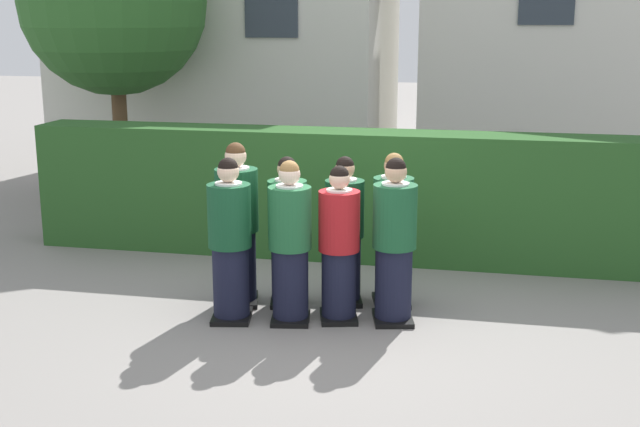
{
  "coord_description": "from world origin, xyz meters",
  "views": [
    {
      "loc": [
        1.69,
        -7.78,
        3.03
      ],
      "look_at": [
        0.0,
        0.26,
        1.05
      ],
      "focal_mm": 46.71,
      "sensor_mm": 36.0,
      "label": 1
    }
  ],
  "objects_px": {
    "student_front_row_1": "(290,246)",
    "student_front_row_0": "(230,244)",
    "student_rear_row_3": "(393,233)",
    "student_rear_row_0": "(237,228)",
    "student_front_row_3": "(394,245)",
    "student_in_red_blazer": "(339,248)",
    "student_rear_row_1": "(288,235)",
    "student_rear_row_2": "(344,234)"
  },
  "relations": [
    {
      "from": "student_rear_row_1",
      "to": "student_rear_row_3",
      "type": "bearing_deg",
      "value": 11.4
    },
    {
      "from": "student_rear_row_0",
      "to": "student_rear_row_2",
      "type": "height_order",
      "value": "student_rear_row_0"
    },
    {
      "from": "student_front_row_1",
      "to": "student_front_row_3",
      "type": "distance_m",
      "value": 1.03
    },
    {
      "from": "student_rear_row_1",
      "to": "student_rear_row_2",
      "type": "bearing_deg",
      "value": 14.93
    },
    {
      "from": "student_front_row_0",
      "to": "student_in_red_blazer",
      "type": "xyz_separation_m",
      "value": [
        1.07,
        0.22,
        -0.04
      ]
    },
    {
      "from": "student_front_row_1",
      "to": "student_rear_row_2",
      "type": "relative_size",
      "value": 1.03
    },
    {
      "from": "student_front_row_3",
      "to": "student_rear_row_1",
      "type": "bearing_deg",
      "value": 165.41
    },
    {
      "from": "student_rear_row_0",
      "to": "student_rear_row_1",
      "type": "distance_m",
      "value": 0.54
    },
    {
      "from": "student_front_row_1",
      "to": "student_front_row_3",
      "type": "height_order",
      "value": "student_front_row_3"
    },
    {
      "from": "student_front_row_3",
      "to": "student_front_row_0",
      "type": "bearing_deg",
      "value": -170.05
    },
    {
      "from": "student_front_row_0",
      "to": "student_rear_row_3",
      "type": "relative_size",
      "value": 1.02
    },
    {
      "from": "student_in_red_blazer",
      "to": "student_rear_row_1",
      "type": "distance_m",
      "value": 0.72
    },
    {
      "from": "student_front_row_1",
      "to": "student_in_red_blazer",
      "type": "bearing_deg",
      "value": 15.98
    },
    {
      "from": "student_rear_row_0",
      "to": "student_rear_row_1",
      "type": "height_order",
      "value": "student_rear_row_0"
    },
    {
      "from": "student_front_row_0",
      "to": "student_front_row_1",
      "type": "bearing_deg",
      "value": 7.75
    },
    {
      "from": "student_rear_row_2",
      "to": "student_rear_row_1",
      "type": "bearing_deg",
      "value": -165.07
    },
    {
      "from": "student_rear_row_1",
      "to": "student_rear_row_2",
      "type": "height_order",
      "value": "student_rear_row_1"
    },
    {
      "from": "student_front_row_1",
      "to": "student_rear_row_0",
      "type": "bearing_deg",
      "value": 148.49
    },
    {
      "from": "student_front_row_1",
      "to": "student_rear_row_3",
      "type": "relative_size",
      "value": 1.01
    },
    {
      "from": "student_front_row_0",
      "to": "student_front_row_3",
      "type": "bearing_deg",
      "value": 9.95
    },
    {
      "from": "student_rear_row_0",
      "to": "student_rear_row_3",
      "type": "relative_size",
      "value": 1.06
    },
    {
      "from": "student_rear_row_0",
      "to": "student_in_red_blazer",
      "type": "bearing_deg",
      "value": -13.68
    },
    {
      "from": "student_rear_row_0",
      "to": "student_rear_row_3",
      "type": "distance_m",
      "value": 1.64
    },
    {
      "from": "student_in_red_blazer",
      "to": "student_rear_row_2",
      "type": "xyz_separation_m",
      "value": [
        -0.04,
        0.53,
        0.0
      ]
    },
    {
      "from": "student_rear_row_1",
      "to": "student_in_red_blazer",
      "type": "bearing_deg",
      "value": -30.77
    },
    {
      "from": "student_in_red_blazer",
      "to": "student_rear_row_2",
      "type": "bearing_deg",
      "value": 94.34
    },
    {
      "from": "student_front_row_1",
      "to": "student_rear_row_3",
      "type": "xyz_separation_m",
      "value": [
        0.94,
        0.72,
        -0.01
      ]
    },
    {
      "from": "student_rear_row_0",
      "to": "student_rear_row_2",
      "type": "distance_m",
      "value": 1.13
    },
    {
      "from": "student_in_red_blazer",
      "to": "student_rear_row_2",
      "type": "height_order",
      "value": "student_rear_row_2"
    },
    {
      "from": "student_front_row_3",
      "to": "student_rear_row_1",
      "type": "xyz_separation_m",
      "value": [
        -1.17,
        0.3,
        -0.04
      ]
    },
    {
      "from": "student_front_row_0",
      "to": "student_front_row_3",
      "type": "relative_size",
      "value": 0.99
    },
    {
      "from": "student_in_red_blazer",
      "to": "student_rear_row_2",
      "type": "relative_size",
      "value": 1.0
    },
    {
      "from": "student_front_row_1",
      "to": "student_in_red_blazer",
      "type": "distance_m",
      "value": 0.49
    },
    {
      "from": "student_front_row_0",
      "to": "student_rear_row_3",
      "type": "bearing_deg",
      "value": 27.73
    },
    {
      "from": "student_front_row_1",
      "to": "student_front_row_0",
      "type": "bearing_deg",
      "value": -172.25
    },
    {
      "from": "student_front_row_0",
      "to": "student_rear_row_3",
      "type": "distance_m",
      "value": 1.73
    },
    {
      "from": "student_front_row_0",
      "to": "student_rear_row_2",
      "type": "distance_m",
      "value": 1.27
    },
    {
      "from": "student_front_row_0",
      "to": "student_rear_row_1",
      "type": "distance_m",
      "value": 0.74
    },
    {
      "from": "student_in_red_blazer",
      "to": "student_rear_row_3",
      "type": "xyz_separation_m",
      "value": [
        0.47,
        0.59,
        0.02
      ]
    },
    {
      "from": "student_in_red_blazer",
      "to": "student_rear_row_0",
      "type": "bearing_deg",
      "value": 166.32
    },
    {
      "from": "student_rear_row_2",
      "to": "student_rear_row_0",
      "type": "bearing_deg",
      "value": -167.41
    },
    {
      "from": "student_front_row_3",
      "to": "student_in_red_blazer",
      "type": "bearing_deg",
      "value": -173.02
    }
  ]
}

